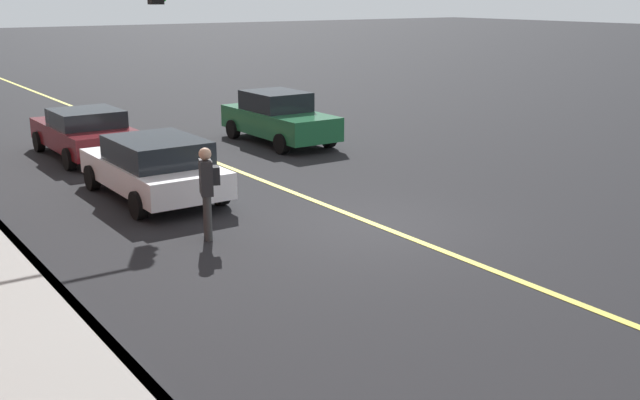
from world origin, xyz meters
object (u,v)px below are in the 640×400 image
Objects in this scene: car_white at (154,166)px; car_green at (278,117)px; car_maroon at (86,132)px; traffic_light_mast at (42,28)px; pedestrian_with_backpack at (207,186)px.

car_green is at bearing -54.94° from car_white.
traffic_light_mast is at bearing 154.27° from car_maroon.
pedestrian_with_backpack reaches higher than car_white.
traffic_light_mast reaches higher than car_green.
car_green is 9.67m from pedestrian_with_backpack.
traffic_light_mast reaches higher than pedestrian_with_backpack.
traffic_light_mast is (4.46, 1.59, 2.78)m from pedestrian_with_backpack.
car_maroon is 5.72m from traffic_light_mast.
car_green is (-1.31, -5.65, 0.08)m from car_maroon.
traffic_light_mast reaches higher than car_white.
car_white reaches higher than car_maroon.
car_white is at bearing -5.61° from pedestrian_with_backpack.
pedestrian_with_backpack is at bearing 176.78° from car_maroon.
car_green is at bearing -39.45° from pedestrian_with_backpack.
pedestrian_with_backpack is at bearing 174.39° from car_white.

